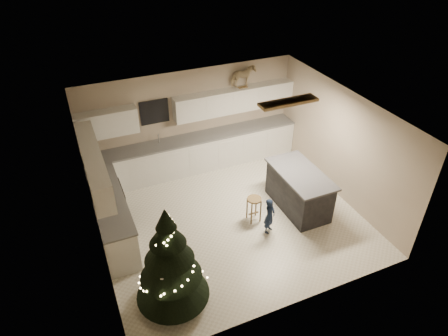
% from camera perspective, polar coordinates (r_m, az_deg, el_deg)
% --- Properties ---
extents(ground_plane, '(5.50, 5.50, 0.00)m').
position_cam_1_polar(ground_plane, '(8.98, 0.90, -7.25)').
color(ground_plane, silver).
extents(room_shell, '(5.52, 5.02, 2.61)m').
position_cam_1_polar(room_shell, '(7.94, 1.15, 2.34)').
color(room_shell, tan).
rests_on(room_shell, ground_plane).
extents(cabinetry, '(5.50, 3.20, 2.00)m').
position_cam_1_polar(cabinetry, '(9.53, -8.15, 0.83)').
color(cabinetry, silver).
rests_on(cabinetry, ground_plane).
extents(island, '(0.90, 1.70, 0.95)m').
position_cam_1_polar(island, '(9.16, 10.62, -3.09)').
color(island, black).
rests_on(island, ground_plane).
extents(bar_stool, '(0.31, 0.31, 0.60)m').
position_cam_1_polar(bar_stool, '(8.69, 4.32, -5.13)').
color(bar_stool, brown).
rests_on(bar_stool, ground_plane).
extents(christmas_tree, '(1.32, 1.27, 2.11)m').
position_cam_1_polar(christmas_tree, '(6.86, -7.66, -13.81)').
color(christmas_tree, '#3F2816').
rests_on(christmas_tree, ground_plane).
extents(toddler, '(0.37, 0.35, 0.84)m').
position_cam_1_polar(toddler, '(8.46, 6.53, -6.81)').
color(toddler, '#111F3A').
rests_on(toddler, ground_plane).
extents(rocking_horse, '(0.66, 0.37, 0.55)m').
position_cam_1_polar(rocking_horse, '(10.12, 2.75, 12.91)').
color(rocking_horse, brown).
rests_on(rocking_horse, cabinetry).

